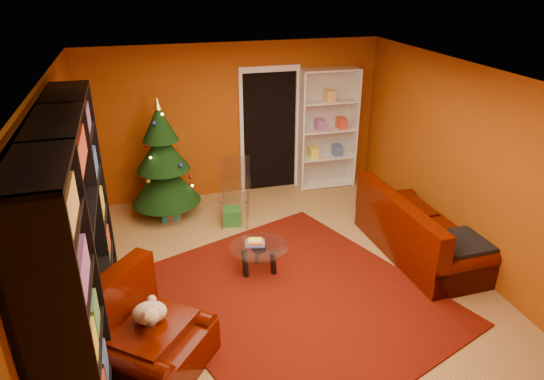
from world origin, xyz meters
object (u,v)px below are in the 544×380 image
object	(u,v)px
rug	(297,296)
gift_box_teal	(169,210)
media_unit	(75,244)
armchair	(153,333)
gift_box_red	(172,213)
dog	(150,313)
sofa	(421,225)
coffee_table	(259,258)
acrylic_chair	(235,196)
gift_box_green	(232,216)
white_bookshelf	(328,130)
christmas_tree	(163,160)

from	to	relation	value
rug	gift_box_teal	world-z (taller)	gift_box_teal
media_unit	armchair	bearing A→B (deg)	-39.30
gift_box_red	dog	world-z (taller)	dog
dog	sofa	xyz separation A→B (m)	(3.67, 1.13, -0.16)
rug	gift_box_teal	distance (m)	2.84
coffee_table	acrylic_chair	bearing A→B (deg)	91.33
gift_box_green	white_bookshelf	size ratio (longest dim) A/B	0.12
gift_box_teal	sofa	distance (m)	3.86
white_bookshelf	coffee_table	bearing A→B (deg)	-126.53
dog	coffee_table	size ratio (longest dim) A/B	0.53
gift_box_teal	armchair	bearing A→B (deg)	-96.86
rug	media_unit	distance (m)	2.66
gift_box_green	white_bookshelf	world-z (taller)	white_bookshelf
christmas_tree	white_bookshelf	size ratio (longest dim) A/B	0.89
gift_box_green	christmas_tree	bearing A→B (deg)	147.85
rug	sofa	distance (m)	2.06
acrylic_chair	coffee_table	bearing A→B (deg)	-73.79
coffee_table	gift_box_green	bearing A→B (deg)	93.38
armchair	dog	world-z (taller)	armchair
gift_box_teal	white_bookshelf	world-z (taller)	white_bookshelf
christmas_tree	acrylic_chair	xyz separation A→B (m)	(1.00, -0.57, -0.47)
acrylic_chair	gift_box_red	bearing A→B (deg)	171.79
gift_box_red	coffee_table	distance (m)	2.07
media_unit	coffee_table	size ratio (longest dim) A/B	4.27
white_bookshelf	sofa	distance (m)	2.67
white_bookshelf	dog	xyz separation A→B (m)	(-3.27, -3.69, -0.46)
gift_box_red	sofa	distance (m)	3.81
media_unit	acrylic_chair	xyz separation A→B (m)	(2.00, 2.27, -0.77)
gift_box_green	dog	distance (m)	3.02
gift_box_red	acrylic_chair	bearing A→B (deg)	-23.09
gift_box_teal	rug	bearing A→B (deg)	-61.95
gift_box_red	white_bookshelf	distance (m)	3.05
media_unit	coffee_table	distance (m)	2.44
media_unit	sofa	world-z (taller)	media_unit
gift_box_green	gift_box_red	xyz separation A→B (m)	(-0.89, 0.43, -0.03)
christmas_tree	acrylic_chair	bearing A→B (deg)	-29.69
rug	christmas_tree	world-z (taller)	christmas_tree
media_unit	acrylic_chair	world-z (taller)	media_unit
white_bookshelf	christmas_tree	bearing A→B (deg)	-170.60
white_bookshelf	acrylic_chair	world-z (taller)	white_bookshelf
armchair	acrylic_chair	distance (m)	3.09
media_unit	gift_box_red	bearing A→B (deg)	67.39
media_unit	rug	bearing A→B (deg)	3.67
dog	gift_box_red	bearing A→B (deg)	31.05
gift_box_teal	dog	xyz separation A→B (m)	(-0.39, -3.12, 0.47)
gift_box_teal	coffee_table	bearing A→B (deg)	-61.07
white_bookshelf	coffee_table	world-z (taller)	white_bookshelf
coffee_table	white_bookshelf	bearing A→B (deg)	52.33
christmas_tree	sofa	size ratio (longest dim) A/B	0.94
white_bookshelf	gift_box_teal	bearing A→B (deg)	-167.76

